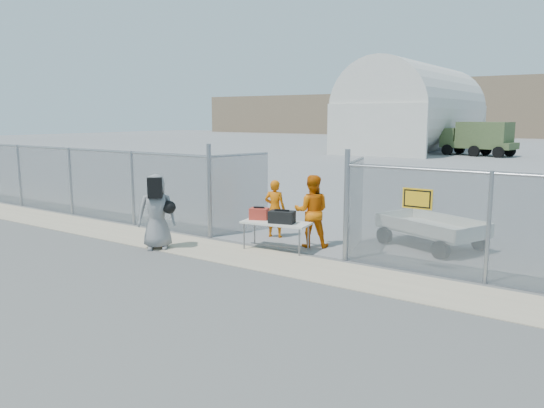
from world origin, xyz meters
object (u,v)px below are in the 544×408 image
Objects in this scene: security_worker_left at (275,209)px; security_worker_right at (312,211)px; folding_table at (276,236)px; utility_trailer at (431,232)px; visitor at (157,212)px.

security_worker_right reaches higher than security_worker_left.
security_worker_left reaches higher than folding_table.
folding_table is 1.06× the size of security_worker_left.
security_worker_left is at bearing 116.88° from folding_table.
security_worker_left is 4.03m from utility_trailer.
security_worker_right is at bearing 46.93° from folding_table.
visitor is (-2.47, -1.52, 0.57)m from folding_table.
security_worker_left is at bearing 16.40° from visitor.
security_worker_right reaches higher than folding_table.
utility_trailer is at bearing -174.71° from security_worker_right.
folding_table is at bearing 110.03° from security_worker_left.
visitor is at bearing 9.21° from security_worker_right.
folding_table is 1.44m from security_worker_left.
security_worker_right is 0.55× the size of utility_trailer.
security_worker_left is 0.84× the size of visitor.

